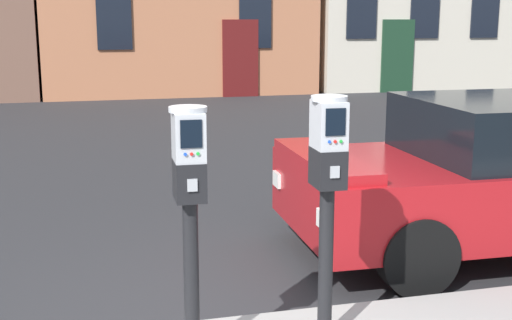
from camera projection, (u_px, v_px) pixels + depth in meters
parking_meter_near_kerb at (190, 189)px, 3.86m from camera, size 0.22×0.25×1.51m
parking_meter_twin_adjacent at (328, 176)px, 4.06m from camera, size 0.22×0.25×1.55m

